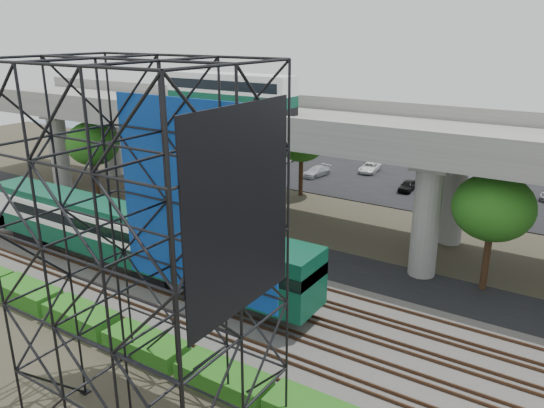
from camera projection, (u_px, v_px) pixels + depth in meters
The scene contains 13 objects.
ground at pixel (187, 313), 31.26m from camera, with size 140.00×140.00×0.00m, color #474233.
ballast_bed at pixel (209, 298), 32.83m from camera, with size 90.00×12.00×0.20m, color slate.
service_road at pixel (281, 253), 39.64m from camera, with size 90.00×5.00×0.08m, color black.
parking_lot at pixel (393, 181), 58.44m from camera, with size 90.00×18.00×0.08m, color black.
harbor_water at pixel (447, 146), 76.04m from camera, with size 140.00×40.00×0.03m, color #455C72.
rail_tracks at pixel (209, 295), 32.77m from camera, with size 90.00×9.52×0.16m.
commuter_train at pixel (110, 229), 36.32m from camera, with size 29.30×3.06×4.30m.
overpass at pixel (311, 132), 41.79m from camera, with size 80.00×12.00×12.40m.
scaffold_tower at pixel (144, 267), 19.80m from camera, with size 9.36×6.36×15.00m.
hedge_strip at pixel (146, 345), 27.13m from camera, with size 34.60×1.80×1.20m.
trees at pixel (269, 158), 44.83m from camera, with size 40.94×16.94×7.69m.
suv at pixel (171, 220), 44.11m from camera, with size 2.59×5.61×1.56m, color black.
parked_cars at pixel (396, 176), 57.84m from camera, with size 36.39×9.29×1.29m.
Camera 1 is at (19.11, -20.60, 15.95)m, focal length 35.00 mm.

